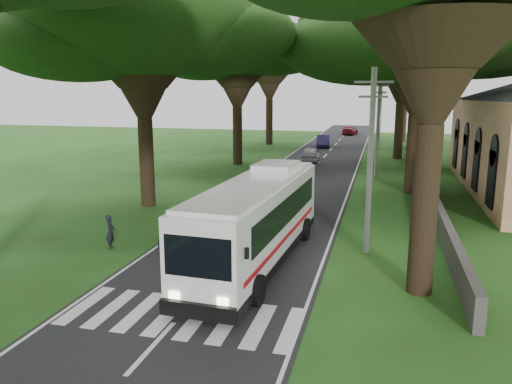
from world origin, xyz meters
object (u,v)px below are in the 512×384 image
(distant_car_a, at_px, (310,155))
(distant_car_c, at_px, (350,130))
(pole_near, at_px, (370,159))
(pole_mid, at_px, (378,126))
(distant_car_b, at_px, (323,141))
(pole_far, at_px, (380,114))
(coach_bus, at_px, (257,219))
(pedestrian, at_px, (110,232))

(distant_car_a, bearing_deg, distant_car_c, -97.93)
(pole_near, height_order, distant_car_c, pole_near)
(pole_mid, bearing_deg, distant_car_b, 108.35)
(pole_far, bearing_deg, coach_bus, -95.84)
(distant_car_b, relative_size, distant_car_c, 0.97)
(pedestrian, bearing_deg, distant_car_a, -28.17)
(pole_mid, height_order, distant_car_c, pole_mid)
(distant_car_b, distance_m, pedestrian, 42.95)
(coach_bus, height_order, distant_car_b, coach_bus)
(coach_bus, xyz_separation_m, distant_car_a, (-2.04, 29.42, -1.12))
(pole_mid, height_order, pole_far, same)
(distant_car_b, relative_size, pedestrian, 2.85)
(distant_car_c, bearing_deg, distant_car_a, 94.53)
(pole_mid, xyz_separation_m, coach_bus, (-4.35, -22.50, -2.29))
(distant_car_c, bearing_deg, pole_near, 102.17)
(distant_car_b, bearing_deg, pole_near, -87.69)
(coach_bus, bearing_deg, distant_car_c, 93.42)
(pole_near, distance_m, coach_bus, 5.52)
(coach_bus, xyz_separation_m, pedestrian, (-6.90, 0.21, -1.10))
(pole_far, xyz_separation_m, coach_bus, (-4.35, -42.50, -2.29))
(pole_mid, distance_m, pedestrian, 25.20)
(pole_near, xyz_separation_m, distant_car_a, (-6.39, 26.91, -3.41))
(distant_car_b, bearing_deg, distant_car_c, 76.26)
(pole_far, bearing_deg, pedestrian, -104.90)
(pole_mid, distance_m, distant_car_a, 10.01)
(coach_bus, height_order, pedestrian, coach_bus)
(distant_car_c, bearing_deg, distant_car_b, 91.04)
(pole_mid, bearing_deg, pole_far, 90.00)
(pole_far, height_order, coach_bus, pole_far)
(distant_car_b, bearing_deg, pedestrian, -103.19)
(pole_mid, bearing_deg, distant_car_a, 132.73)
(pole_near, height_order, distant_car_a, pole_near)
(distant_car_b, bearing_deg, coach_bus, -93.97)
(pole_mid, xyz_separation_m, distant_car_c, (-4.70, 38.55, -3.48))
(pole_mid, relative_size, distant_car_c, 1.73)
(coach_bus, xyz_separation_m, distant_car_c, (-0.35, 61.05, -1.19))
(distant_car_a, bearing_deg, pole_far, -120.89)
(pole_mid, relative_size, distant_car_a, 1.84)
(pole_near, xyz_separation_m, pole_mid, (0.00, 20.00, 0.00))
(coach_bus, relative_size, distant_car_b, 2.68)
(distant_car_a, relative_size, pedestrian, 2.77)
(distant_car_b, xyz_separation_m, pedestrian, (-4.48, -42.72, 0.02))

